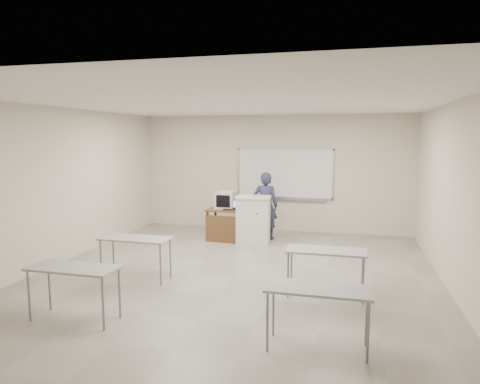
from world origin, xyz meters
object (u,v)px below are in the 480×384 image
(crt_monitor, at_px, (226,200))
(keyboard, at_px, (259,197))
(podium, at_px, (253,219))
(instructor_desk, at_px, (233,220))
(laptop, at_px, (230,207))
(whiteboard, at_px, (285,174))
(presenter, at_px, (266,206))
(mouse, at_px, (258,209))

(crt_monitor, distance_m, keyboard, 0.95)
(podium, height_order, keyboard, keyboard)
(instructor_desk, xyz_separation_m, laptop, (-0.10, 0.07, 0.28))
(whiteboard, distance_m, presenter, 1.25)
(keyboard, height_order, presenter, presenter)
(instructor_desk, relative_size, mouse, 12.70)
(whiteboard, xyz_separation_m, keyboard, (-0.35, -1.59, -0.38))
(instructor_desk, distance_m, keyboard, 0.86)
(instructor_desk, xyz_separation_m, presenter, (0.67, 0.46, 0.29))
(laptop, bearing_deg, podium, -11.21)
(mouse, bearing_deg, podium, -103.60)
(whiteboard, xyz_separation_m, instructor_desk, (-0.97, -1.48, -0.96))
(whiteboard, relative_size, instructor_desk, 1.93)
(whiteboard, height_order, keyboard, whiteboard)
(keyboard, bearing_deg, mouse, 97.06)
(whiteboard, distance_m, laptop, 1.90)
(whiteboard, distance_m, instructor_desk, 2.01)
(podium, relative_size, laptop, 3.74)
(presenter, bearing_deg, crt_monitor, 15.47)
(instructor_desk, distance_m, laptop, 0.31)
(instructor_desk, bearing_deg, crt_monitor, 139.99)
(instructor_desk, height_order, crt_monitor, crt_monitor)
(laptop, relative_size, mouse, 2.88)
(laptop, distance_m, keyboard, 0.80)
(whiteboard, bearing_deg, keyboard, -102.43)
(mouse, bearing_deg, keyboard, -61.42)
(podium, xyz_separation_m, keyboard, (0.15, -0.12, 0.55))
(mouse, distance_m, keyboard, 0.43)
(crt_monitor, bearing_deg, presenter, 14.04)
(instructor_desk, bearing_deg, whiteboard, 59.75)
(whiteboard, relative_size, laptop, 8.53)
(keyboard, distance_m, presenter, 0.65)
(podium, distance_m, crt_monitor, 0.86)
(whiteboard, bearing_deg, presenter, -106.62)
(laptop, bearing_deg, crt_monitor, 126.24)
(mouse, distance_m, presenter, 0.33)
(podium, bearing_deg, laptop, 169.89)
(presenter, bearing_deg, podium, 68.03)
(mouse, height_order, keyboard, keyboard)
(laptop, distance_m, presenter, 0.87)
(podium, xyz_separation_m, crt_monitor, (-0.72, 0.23, 0.40))
(crt_monitor, bearing_deg, instructor_desk, -43.07)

